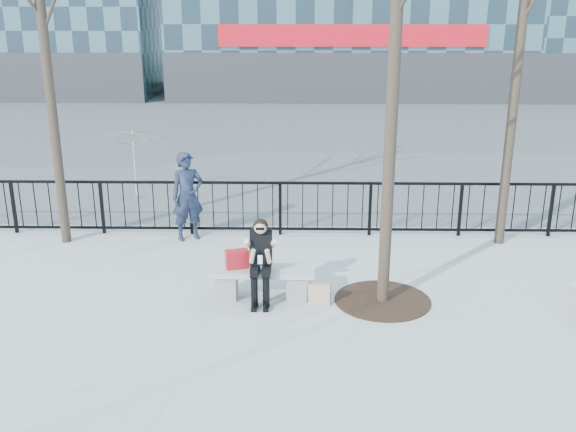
{
  "coord_description": "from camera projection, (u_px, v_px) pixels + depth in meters",
  "views": [
    {
      "loc": [
        0.6,
        -9.28,
        4.35
      ],
      "look_at": [
        0.4,
        0.8,
        1.1
      ],
      "focal_mm": 40.0,
      "sensor_mm": 36.0,
      "label": 1
    }
  ],
  "objects": [
    {
      "name": "street_surface",
      "position": [
        285.0,
        129.0,
        24.45
      ],
      "size": [
        60.0,
        23.0,
        0.01
      ],
      "primitive_type": "cube",
      "color": "#474747",
      "rests_on": "ground"
    },
    {
      "name": "handbag",
      "position": [
        237.0,
        259.0,
        10.01
      ],
      "size": [
        0.39,
        0.26,
        0.29
      ],
      "primitive_type": "cube",
      "rotation": [
        0.0,
        0.0,
        0.29
      ],
      "color": "#AC151D",
      "rests_on": "bench_main"
    },
    {
      "name": "tree_grate",
      "position": [
        382.0,
        300.0,
        10.04
      ],
      "size": [
        1.5,
        1.5,
        0.02
      ],
      "primitive_type": "cylinder",
      "color": "black",
      "rests_on": "ground"
    },
    {
      "name": "vendor_umbrella",
      "position": [
        133.0,
        164.0,
        15.24
      ],
      "size": [
        2.45,
        2.47,
        1.7
      ],
      "primitive_type": "imported",
      "rotation": [
        0.0,
        0.0,
        -0.41
      ],
      "color": "#E8F235",
      "rests_on": "ground"
    },
    {
      "name": "railing",
      "position": [
        270.0,
        208.0,
        12.86
      ],
      "size": [
        14.0,
        0.06,
        1.1
      ],
      "color": "black",
      "rests_on": "ground"
    },
    {
      "name": "standing_man",
      "position": [
        188.0,
        196.0,
        12.51
      ],
      "size": [
        0.76,
        0.65,
        1.76
      ],
      "primitive_type": "imported",
      "rotation": [
        0.0,
        0.0,
        0.43
      ],
      "color": "black",
      "rests_on": "ground"
    },
    {
      "name": "shopping_bag",
      "position": [
        320.0,
        294.0,
        9.92
      ],
      "size": [
        0.36,
        0.2,
        0.33
      ],
      "primitive_type": "cube",
      "rotation": [
        0.0,
        0.0,
        -0.23
      ],
      "color": "#CBB590",
      "rests_on": "ground"
    },
    {
      "name": "seated_woman",
      "position": [
        261.0,
        262.0,
        9.82
      ],
      "size": [
        0.5,
        0.64,
        1.34
      ],
      "color": "black",
      "rests_on": "ground"
    },
    {
      "name": "bench_main",
      "position": [
        262.0,
        280.0,
        10.09
      ],
      "size": [
        1.65,
        0.46,
        0.49
      ],
      "color": "slate",
      "rests_on": "ground"
    },
    {
      "name": "ground",
      "position": [
        262.0,
        297.0,
        10.18
      ],
      "size": [
        120.0,
        120.0,
        0.0
      ],
      "primitive_type": "plane",
      "color": "#9F9F9A",
      "rests_on": "ground"
    }
  ]
}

